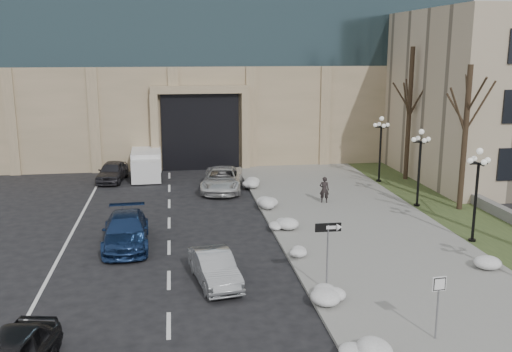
{
  "coord_description": "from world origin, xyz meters",
  "views": [
    {
      "loc": [
        -6.15,
        -12.36,
        9.39
      ],
      "look_at": [
        -2.32,
        13.56,
        3.5
      ],
      "focal_mm": 40.0,
      "sensor_mm": 36.0,
      "label": 1
    }
  ],
  "objects_px": {
    "lamppost_b": "(477,182)",
    "car_d": "(222,179)",
    "pedestrian": "(324,190)",
    "lamppost_d": "(381,140)",
    "car_e": "(112,171)",
    "box_truck": "(147,164)",
    "one_way_sign": "(332,235)",
    "car_c": "(126,231)",
    "keep_sign": "(438,294)",
    "lamppost_c": "(420,157)",
    "car_b": "(215,268)"
  },
  "relations": [
    {
      "from": "lamppost_b",
      "to": "lamppost_c",
      "type": "xyz_separation_m",
      "value": [
        0.0,
        6.5,
        0.0
      ]
    },
    {
      "from": "car_c",
      "to": "one_way_sign",
      "type": "bearing_deg",
      "value": -41.22
    },
    {
      "from": "car_b",
      "to": "lamppost_d",
      "type": "bearing_deg",
      "value": 41.3
    },
    {
      "from": "one_way_sign",
      "to": "keep_sign",
      "type": "relative_size",
      "value": 1.26
    },
    {
      "from": "car_c",
      "to": "keep_sign",
      "type": "xyz_separation_m",
      "value": [
        10.67,
        -10.94,
        0.91
      ]
    },
    {
      "from": "car_c",
      "to": "box_truck",
      "type": "bearing_deg",
      "value": 86.4
    },
    {
      "from": "lamppost_b",
      "to": "car_d",
      "type": "bearing_deg",
      "value": 132.3
    },
    {
      "from": "car_c",
      "to": "car_e",
      "type": "distance_m",
      "value": 14.35
    },
    {
      "from": "keep_sign",
      "to": "lamppost_d",
      "type": "distance_m",
      "value": 22.79
    },
    {
      "from": "box_truck",
      "to": "keep_sign",
      "type": "bearing_deg",
      "value": -70.34
    },
    {
      "from": "car_c",
      "to": "car_d",
      "type": "xyz_separation_m",
      "value": [
        5.58,
        10.32,
        0.0
      ]
    },
    {
      "from": "car_b",
      "to": "lamppost_b",
      "type": "relative_size",
      "value": 0.85
    },
    {
      "from": "keep_sign",
      "to": "box_truck",
      "type": "bearing_deg",
      "value": 105.81
    },
    {
      "from": "car_c",
      "to": "pedestrian",
      "type": "xyz_separation_m",
      "value": [
        11.47,
        5.94,
        0.17
      ]
    },
    {
      "from": "car_b",
      "to": "lamppost_d",
      "type": "relative_size",
      "value": 0.85
    },
    {
      "from": "lamppost_b",
      "to": "keep_sign",
      "type": "bearing_deg",
      "value": -124.72
    },
    {
      "from": "car_c",
      "to": "pedestrian",
      "type": "distance_m",
      "value": 12.91
    },
    {
      "from": "car_d",
      "to": "lamppost_b",
      "type": "height_order",
      "value": "lamppost_b"
    },
    {
      "from": "lamppost_b",
      "to": "lamppost_d",
      "type": "relative_size",
      "value": 1.0
    },
    {
      "from": "box_truck",
      "to": "keep_sign",
      "type": "xyz_separation_m",
      "value": [
        10.29,
        -26.54,
        0.73
      ]
    },
    {
      "from": "car_e",
      "to": "box_truck",
      "type": "xyz_separation_m",
      "value": [
        2.38,
        1.39,
        0.22
      ]
    },
    {
      "from": "car_c",
      "to": "box_truck",
      "type": "xyz_separation_m",
      "value": [
        0.38,
        15.6,
        0.18
      ]
    },
    {
      "from": "lamppost_d",
      "to": "car_e",
      "type": "bearing_deg",
      "value": 170.21
    },
    {
      "from": "car_b",
      "to": "keep_sign",
      "type": "bearing_deg",
      "value": -50.56
    },
    {
      "from": "box_truck",
      "to": "lamppost_b",
      "type": "bearing_deg",
      "value": -48.53
    },
    {
      "from": "car_c",
      "to": "one_way_sign",
      "type": "relative_size",
      "value": 1.83
    },
    {
      "from": "pedestrian",
      "to": "keep_sign",
      "type": "bearing_deg",
      "value": 103.61
    },
    {
      "from": "car_b",
      "to": "pedestrian",
      "type": "bearing_deg",
      "value": 45.75
    },
    {
      "from": "pedestrian",
      "to": "lamppost_d",
      "type": "distance_m",
      "value": 7.65
    },
    {
      "from": "car_c",
      "to": "lamppost_b",
      "type": "relative_size",
      "value": 1.11
    },
    {
      "from": "lamppost_b",
      "to": "one_way_sign",
      "type": "bearing_deg",
      "value": -151.05
    },
    {
      "from": "car_c",
      "to": "lamppost_d",
      "type": "distance_m",
      "value": 20.22
    },
    {
      "from": "car_e",
      "to": "box_truck",
      "type": "relative_size",
      "value": 0.69
    },
    {
      "from": "car_e",
      "to": "box_truck",
      "type": "distance_m",
      "value": 2.77
    },
    {
      "from": "car_d",
      "to": "keep_sign",
      "type": "xyz_separation_m",
      "value": [
        5.09,
        -21.26,
        0.9
      ]
    },
    {
      "from": "lamppost_b",
      "to": "pedestrian",
      "type": "bearing_deg",
      "value": 123.93
    },
    {
      "from": "box_truck",
      "to": "lamppost_c",
      "type": "relative_size",
      "value": 1.3
    },
    {
      "from": "car_b",
      "to": "lamppost_c",
      "type": "xyz_separation_m",
      "value": [
        12.94,
        9.58,
        2.4
      ]
    },
    {
      "from": "car_e",
      "to": "lamppost_c",
      "type": "bearing_deg",
      "value": -19.72
    },
    {
      "from": "box_truck",
      "to": "lamppost_b",
      "type": "distance_m",
      "value": 24.22
    },
    {
      "from": "car_b",
      "to": "one_way_sign",
      "type": "distance_m",
      "value": 5.02
    },
    {
      "from": "box_truck",
      "to": "one_way_sign",
      "type": "distance_m",
      "value": 23.76
    },
    {
      "from": "box_truck",
      "to": "one_way_sign",
      "type": "bearing_deg",
      "value": -71.95
    },
    {
      "from": "lamppost_d",
      "to": "car_c",
      "type": "bearing_deg",
      "value": -146.96
    },
    {
      "from": "pedestrian",
      "to": "lamppost_d",
      "type": "relative_size",
      "value": 0.34
    },
    {
      "from": "car_e",
      "to": "lamppost_b",
      "type": "distance_m",
      "value": 24.99
    },
    {
      "from": "lamppost_b",
      "to": "car_c",
      "type": "bearing_deg",
      "value": 173.07
    },
    {
      "from": "car_d",
      "to": "lamppost_d",
      "type": "relative_size",
      "value": 1.16
    },
    {
      "from": "car_e",
      "to": "pedestrian",
      "type": "relative_size",
      "value": 2.63
    },
    {
      "from": "car_d",
      "to": "one_way_sign",
      "type": "distance_m",
      "value": 17.37
    }
  ]
}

